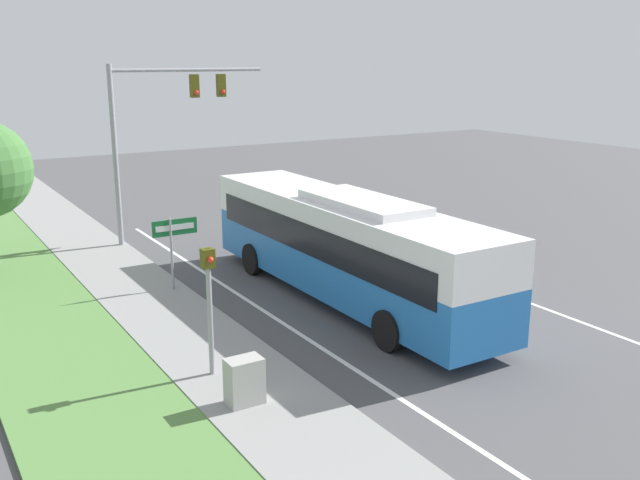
# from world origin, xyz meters

# --- Properties ---
(ground_plane) EXTENTS (80.00, 80.00, 0.00)m
(ground_plane) POSITION_xyz_m (0.00, 0.00, 0.00)
(ground_plane) COLOR #4C4C4F
(sidewalk) EXTENTS (2.80, 80.00, 0.12)m
(sidewalk) POSITION_xyz_m (-6.20, 0.00, 0.06)
(sidewalk) COLOR gray
(sidewalk) RESTS_ON ground_plane
(grass_verge) EXTENTS (3.60, 80.00, 0.10)m
(grass_verge) POSITION_xyz_m (-9.40, 0.00, 0.05)
(grass_verge) COLOR #568442
(grass_verge) RESTS_ON ground_plane
(lane_divider_near) EXTENTS (0.14, 30.00, 0.01)m
(lane_divider_near) POSITION_xyz_m (-3.60, 0.00, 0.00)
(lane_divider_near) COLOR silver
(lane_divider_near) RESTS_ON ground_plane
(lane_divider_far) EXTENTS (0.14, 30.00, 0.01)m
(lane_divider_far) POSITION_xyz_m (3.60, 0.00, 0.00)
(lane_divider_far) COLOR silver
(lane_divider_far) RESTS_ON ground_plane
(bus) EXTENTS (2.70, 12.46, 3.34)m
(bus) POSITION_xyz_m (-1.03, 2.48, 1.83)
(bus) COLOR #236BB7
(bus) RESTS_ON ground_plane
(signal_gantry) EXTENTS (6.32, 0.41, 7.00)m
(signal_gantry) POSITION_xyz_m (-3.22, 12.23, 4.98)
(signal_gantry) COLOR #939399
(signal_gantry) RESTS_ON ground_plane
(pedestrian_signal) EXTENTS (0.28, 0.34, 3.12)m
(pedestrian_signal) POSITION_xyz_m (-6.69, -0.56, 2.12)
(pedestrian_signal) COLOR #939399
(pedestrian_signal) RESTS_ON ground_plane
(street_sign) EXTENTS (1.46, 0.08, 2.40)m
(street_sign) POSITION_xyz_m (-5.16, 5.91, 1.75)
(street_sign) COLOR #939399
(street_sign) RESTS_ON ground_plane
(utility_cabinet) EXTENTS (0.77, 0.51, 1.01)m
(utility_cabinet) POSITION_xyz_m (-6.67, -2.26, 0.62)
(utility_cabinet) COLOR #A8A8A3
(utility_cabinet) RESTS_ON sidewalk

